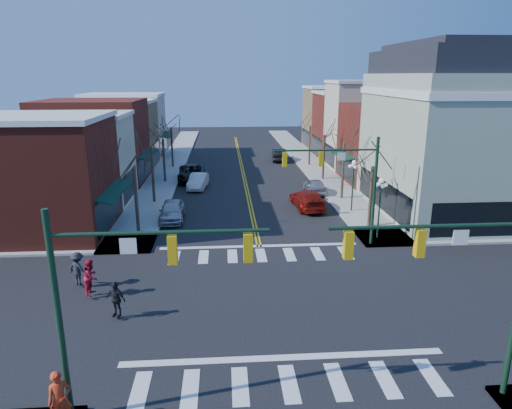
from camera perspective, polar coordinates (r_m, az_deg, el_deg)
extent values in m
plane|color=black|center=(23.19, 1.94, -12.16)|extent=(160.00, 160.00, 0.00)
cube|color=#9E9B93|center=(42.27, -12.86, 0.65)|extent=(3.50, 70.00, 0.15)
cube|color=#9E9B93|center=(43.19, 10.74, 1.09)|extent=(3.50, 70.00, 0.15)
cube|color=maroon|center=(35.40, -26.08, 3.02)|extent=(10.00, 8.50, 8.00)
cube|color=beige|center=(42.59, -22.30, 5.04)|extent=(10.00, 7.00, 7.50)
cube|color=maroon|center=(50.09, -19.62, 7.35)|extent=(10.00, 9.00, 8.50)
cube|color=#9F8058|center=(58.06, -17.50, 8.24)|extent=(10.00, 7.50, 7.80)
cube|color=beige|center=(65.56, -16.01, 9.33)|extent=(10.00, 8.00, 8.20)
cube|color=maroon|center=(49.87, 16.88, 7.26)|extent=(10.00, 8.50, 8.00)
cube|color=beige|center=(57.00, 14.21, 9.47)|extent=(10.00, 7.00, 10.00)
cube|color=maroon|center=(64.20, 12.09, 9.60)|extent=(10.00, 8.00, 8.50)
cube|color=#9F8058|center=(71.86, 10.34, 10.53)|extent=(10.00, 8.00, 9.00)
cube|color=#99A68F|center=(39.93, 24.08, 6.75)|extent=(12.00, 14.00, 11.00)
cube|color=white|center=(39.58, 24.76, 12.60)|extent=(12.25, 14.25, 0.50)
cube|color=black|center=(39.58, 25.15, 15.91)|extent=(11.40, 13.40, 1.80)
cube|color=black|center=(39.62, 25.35, 17.49)|extent=(9.80, 11.80, 0.60)
cylinder|color=#14331E|center=(15.73, -23.38, -13.20)|extent=(0.20, 0.20, 7.20)
cylinder|color=#14331E|center=(13.83, -11.85, -3.45)|extent=(6.50, 0.12, 0.12)
cube|color=gold|center=(13.98, -10.40, -5.56)|extent=(0.28, 0.28, 0.90)
cube|color=gold|center=(13.91, -1.00, -5.41)|extent=(0.28, 0.28, 0.90)
cylinder|color=#14331E|center=(15.12, 21.12, -2.53)|extent=(6.50, 0.12, 0.12)
cube|color=gold|center=(15.16, 19.80, -4.55)|extent=(0.28, 0.28, 0.90)
cube|color=gold|center=(14.40, 11.46, -4.97)|extent=(0.28, 0.28, 0.90)
cylinder|color=#14331E|center=(30.26, 14.58, 1.41)|extent=(0.20, 0.20, 7.20)
cylinder|color=#14331E|center=(28.82, 8.79, 6.72)|extent=(6.50, 0.12, 0.12)
cube|color=gold|center=(28.84, 8.11, 5.65)|extent=(0.28, 0.28, 0.90)
cube|color=gold|center=(28.45, 3.60, 5.64)|extent=(0.28, 0.28, 0.90)
cylinder|color=#14331E|center=(31.94, 15.12, -0.86)|extent=(0.12, 0.12, 4.00)
sphere|color=white|center=(31.41, 15.40, 2.90)|extent=(0.36, 0.36, 0.36)
cylinder|color=#14331E|center=(37.91, 11.98, 1.96)|extent=(0.12, 0.12, 4.00)
sphere|color=white|center=(37.47, 12.16, 5.16)|extent=(0.36, 0.36, 0.36)
cylinder|color=#382B21|center=(33.06, -14.73, 0.42)|extent=(0.24, 0.24, 4.76)
cylinder|color=#382B21|center=(40.69, -12.78, 3.61)|extent=(0.24, 0.24, 5.04)
cylinder|color=#382B21|center=(48.51, -11.42, 5.34)|extent=(0.24, 0.24, 4.55)
cylinder|color=#382B21|center=(56.32, -10.45, 7.00)|extent=(0.24, 0.24, 4.90)
cylinder|color=#382B21|center=(34.20, 14.14, 0.85)|extent=(0.24, 0.24, 4.62)
cylinder|color=#382B21|center=(41.59, 10.80, 4.08)|extent=(0.24, 0.24, 5.18)
cylinder|color=#382B21|center=(49.26, 8.44, 5.80)|extent=(0.24, 0.24, 4.83)
cylinder|color=#382B21|center=(56.98, 6.72, 7.29)|extent=(0.24, 0.24, 4.97)
imported|color=#ACACB0|center=(35.91, -10.46, -0.76)|extent=(1.95, 4.59, 1.55)
imported|color=silver|center=(45.71, -7.26, 2.90)|extent=(2.10, 4.58, 1.46)
imported|color=black|center=(49.03, -8.05, 3.89)|extent=(3.03, 6.14, 1.68)
imported|color=maroon|center=(38.79, 6.46, 0.67)|extent=(2.60, 5.54, 1.56)
imported|color=#A3A3A7|center=(43.82, 7.35, 2.32)|extent=(1.75, 4.21, 1.43)
imported|color=black|center=(60.43, 2.86, 6.26)|extent=(2.03, 5.01, 1.62)
imported|color=red|center=(16.64, -23.32, -21.54)|extent=(0.86, 0.76, 1.97)
imported|color=#B4132B|center=(24.72, -19.92, -8.49)|extent=(0.83, 1.01, 1.89)
imported|color=black|center=(22.28, -17.14, -11.23)|extent=(1.09, 0.82, 1.72)
imported|color=black|center=(26.00, -21.34, -7.49)|extent=(1.36, 1.17, 1.83)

